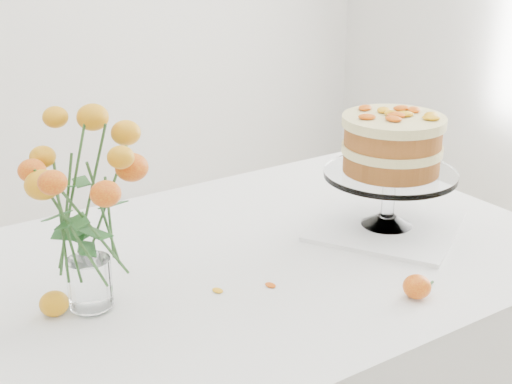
% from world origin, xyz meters
% --- Properties ---
extents(table, '(1.43, 0.93, 0.76)m').
position_xyz_m(table, '(0.00, 0.00, 0.67)').
color(table, tan).
rests_on(table, ground).
extents(napkin, '(0.44, 0.44, 0.01)m').
position_xyz_m(napkin, '(0.37, -0.06, 0.76)').
color(napkin, white).
rests_on(napkin, table).
extents(cake_stand, '(0.31, 0.31, 0.28)m').
position_xyz_m(cake_stand, '(0.37, -0.06, 0.95)').
color(cake_stand, white).
rests_on(cake_stand, napkin).
extents(rose_vase, '(0.35, 0.35, 0.42)m').
position_xyz_m(rose_vase, '(-0.35, -0.02, 1.00)').
color(rose_vase, white).
rests_on(rose_vase, table).
extents(loose_rose_near, '(0.10, 0.06, 0.05)m').
position_xyz_m(loose_rose_near, '(-0.42, -0.01, 0.78)').
color(loose_rose_near, orange).
rests_on(loose_rose_near, table).
extents(loose_rose_far, '(0.10, 0.06, 0.05)m').
position_xyz_m(loose_rose_far, '(0.19, -0.33, 0.78)').
color(loose_rose_far, red).
rests_on(loose_rose_far, table).
extents(stray_petal_a, '(0.03, 0.02, 0.00)m').
position_xyz_m(stray_petal_a, '(-0.12, -0.10, 0.76)').
color(stray_petal_a, '#F7A80F').
rests_on(stray_petal_a, table).
extents(stray_petal_b, '(0.03, 0.02, 0.00)m').
position_xyz_m(stray_petal_b, '(-0.02, -0.14, 0.76)').
color(stray_petal_b, '#F7A80F').
rests_on(stray_petal_b, table).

